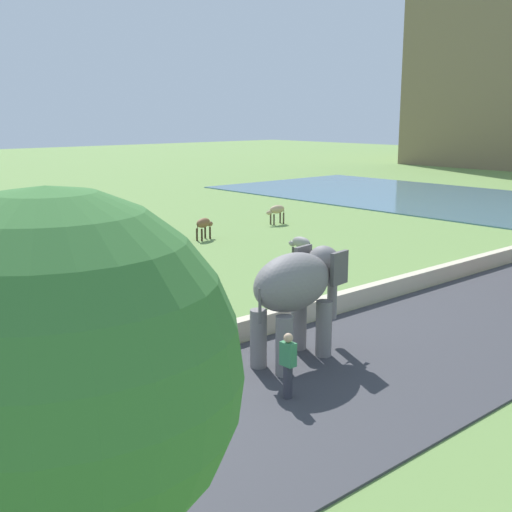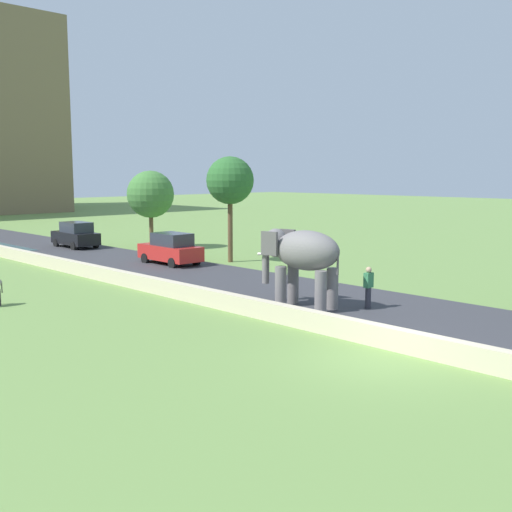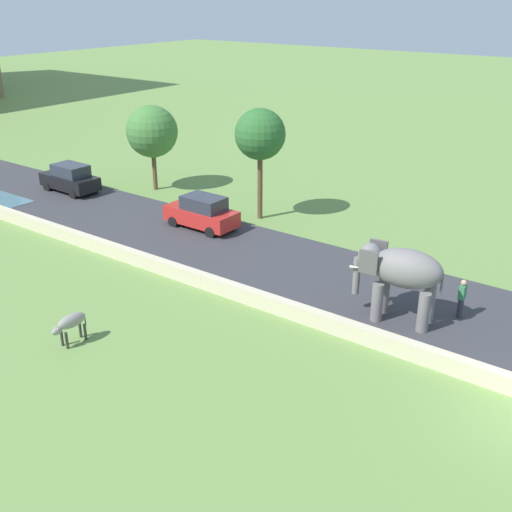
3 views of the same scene
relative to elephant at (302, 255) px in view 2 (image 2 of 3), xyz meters
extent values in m
plane|color=#6B8E47|center=(-3.39, -5.82, -2.04)|extent=(220.00, 220.00, 0.00)
cube|color=#38383D|center=(1.61, 14.18, -2.01)|extent=(7.00, 120.00, 0.06)
cube|color=beige|center=(-2.19, 12.18, -1.71)|extent=(0.40, 110.00, 0.65)
ellipsoid|color=slate|center=(0.03, -0.22, 0.20)|extent=(1.79, 2.88, 1.50)
cylinder|color=slate|center=(-0.51, 0.58, -1.24)|extent=(0.44, 0.44, 1.60)
cylinder|color=slate|center=(0.32, 0.71, -1.24)|extent=(0.44, 0.44, 1.60)
cylinder|color=slate|center=(-0.25, -1.15, -1.24)|extent=(0.44, 0.44, 1.60)
cylinder|color=slate|center=(0.58, -1.03, -1.24)|extent=(0.44, 0.44, 1.60)
ellipsoid|color=slate|center=(-0.18, 1.18, 0.39)|extent=(1.12, 1.04, 1.10)
cube|color=#575454|center=(-0.75, 0.96, 0.43)|extent=(0.22, 0.71, 0.90)
cube|color=#575454|center=(0.44, 1.14, 0.43)|extent=(0.22, 0.71, 0.90)
cylinder|color=slate|center=(-0.25, 1.65, -0.50)|extent=(0.28, 0.28, 1.50)
cone|color=silver|center=(-0.46, 1.55, -0.05)|extent=(0.20, 0.57, 0.17)
cone|color=silver|center=(-0.02, 1.61, -0.05)|extent=(0.20, 0.57, 0.17)
cylinder|color=#575454|center=(0.23, -1.53, -0.15)|extent=(0.08, 0.08, 0.90)
cylinder|color=#33333D|center=(1.62, -1.90, -1.61)|extent=(0.22, 0.22, 0.85)
cube|color=#388451|center=(1.62, -1.90, -0.91)|extent=(0.36, 0.22, 0.56)
sphere|color=tan|center=(1.62, -1.90, -0.52)|extent=(0.22, 0.22, 0.22)
cube|color=red|center=(3.18, 12.58, -1.34)|extent=(1.74, 4.02, 0.80)
cube|color=#2D333D|center=(3.18, 12.38, -0.59)|extent=(1.47, 2.21, 0.70)
cylinder|color=black|center=(2.39, 13.89, -1.74)|extent=(0.19, 0.60, 0.60)
cylinder|color=black|center=(4.00, 13.87, -1.74)|extent=(0.19, 0.60, 0.60)
cylinder|color=black|center=(2.36, 11.29, -1.74)|extent=(0.19, 0.60, 0.60)
cylinder|color=black|center=(3.98, 11.27, -1.74)|extent=(0.19, 0.60, 0.60)
cube|color=black|center=(3.18, 23.41, -1.34)|extent=(1.79, 4.04, 0.80)
cube|color=#2D333D|center=(3.18, 23.21, -0.59)|extent=(1.50, 2.23, 0.70)
cylinder|color=black|center=(2.41, 24.73, -1.74)|extent=(0.19, 0.60, 0.60)
cylinder|color=black|center=(4.02, 24.69, -1.74)|extent=(0.19, 0.60, 0.60)
cylinder|color=black|center=(2.35, 22.13, -1.74)|extent=(0.19, 0.60, 0.60)
cylinder|color=black|center=(3.96, 22.09, -1.74)|extent=(0.19, 0.60, 0.60)
cylinder|color=#373533|center=(-7.99, 8.43, -1.71)|extent=(0.10, 0.10, 0.65)
cylinder|color=#373533|center=(-7.83, 8.58, -1.34)|extent=(0.04, 0.04, 0.45)
cylinder|color=brown|center=(6.33, 11.03, -0.17)|extent=(0.28, 0.28, 3.74)
sphere|color=#2D662D|center=(6.33, 11.03, 2.65)|extent=(2.72, 2.72, 2.72)
cylinder|color=brown|center=(6.78, 19.57, -0.75)|extent=(0.28, 0.28, 2.58)
sphere|color=#427A38|center=(6.78, 19.57, 1.65)|extent=(3.18, 3.18, 3.18)
camera|label=1|loc=(11.70, -11.77, 4.47)|focal=45.78mm
camera|label=2|loc=(-17.10, -15.04, 3.04)|focal=42.95mm
camera|label=3|loc=(-20.01, -8.07, 9.65)|focal=43.52mm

